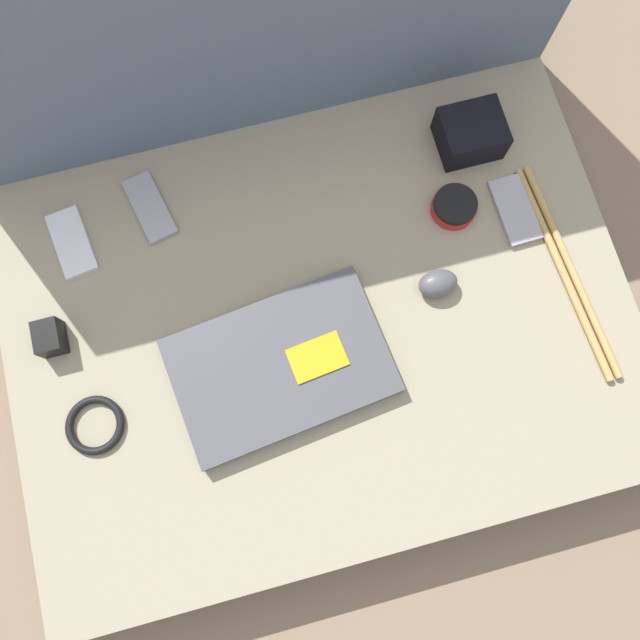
# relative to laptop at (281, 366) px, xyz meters

# --- Properties ---
(ground_plane) EXTENTS (8.00, 8.00, 0.00)m
(ground_plane) POSITION_rel_laptop_xyz_m (0.08, 0.06, -0.13)
(ground_plane) COLOR #7A6651
(couch_seat) EXTENTS (1.05, 0.77, 0.11)m
(couch_seat) POSITION_rel_laptop_xyz_m (0.08, 0.06, -0.07)
(couch_seat) COLOR gray
(couch_seat) RESTS_ON ground_plane
(couch_backrest) EXTENTS (1.05, 0.20, 0.55)m
(couch_backrest) POSITION_rel_laptop_xyz_m (0.08, 0.54, 0.15)
(couch_backrest) COLOR slate
(couch_backrest) RESTS_ON ground_plane
(laptop) EXTENTS (0.37, 0.26, 0.03)m
(laptop) POSITION_rel_laptop_xyz_m (0.00, 0.00, 0.00)
(laptop) COLOR #47474C
(laptop) RESTS_ON couch_seat
(computer_mouse) EXTENTS (0.07, 0.05, 0.04)m
(computer_mouse) POSITION_rel_laptop_xyz_m (0.29, 0.07, 0.01)
(computer_mouse) COLOR #4C4C51
(computer_mouse) RESTS_ON couch_seat
(speaker_puck) EXTENTS (0.08, 0.08, 0.03)m
(speaker_puck) POSITION_rel_laptop_xyz_m (0.36, 0.19, 0.00)
(speaker_puck) COLOR red
(speaker_puck) RESTS_ON couch_seat
(phone_silver) EXTENTS (0.06, 0.13, 0.01)m
(phone_silver) POSITION_rel_laptop_xyz_m (0.46, 0.16, -0.01)
(phone_silver) COLOR #99999E
(phone_silver) RESTS_ON couch_seat
(phone_black) EXTENTS (0.08, 0.14, 0.01)m
(phone_black) POSITION_rel_laptop_xyz_m (-0.15, 0.33, -0.01)
(phone_black) COLOR #99999E
(phone_black) RESTS_ON couch_seat
(phone_small) EXTENTS (0.07, 0.13, 0.01)m
(phone_small) POSITION_rel_laptop_xyz_m (-0.30, 0.30, -0.01)
(phone_small) COLOR silver
(phone_small) RESTS_ON couch_seat
(camera_pouch) EXTENTS (0.11, 0.09, 0.07)m
(camera_pouch) POSITION_rel_laptop_xyz_m (0.42, 0.31, 0.02)
(camera_pouch) COLOR black
(camera_pouch) RESTS_ON couch_seat
(charger_brick) EXTENTS (0.04, 0.05, 0.04)m
(charger_brick) POSITION_rel_laptop_xyz_m (-0.35, 0.14, 0.01)
(charger_brick) COLOR black
(charger_brick) RESTS_ON couch_seat
(cable_coil) EXTENTS (0.10, 0.10, 0.01)m
(cable_coil) POSITION_rel_laptop_xyz_m (-0.31, -0.02, -0.01)
(cable_coil) COLOR black
(cable_coil) RESTS_ON couch_seat
(drumstick_pair) EXTENTS (0.05, 0.40, 0.01)m
(drumstick_pair) POSITION_rel_laptop_xyz_m (0.51, 0.04, -0.01)
(drumstick_pair) COLOR tan
(drumstick_pair) RESTS_ON couch_seat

